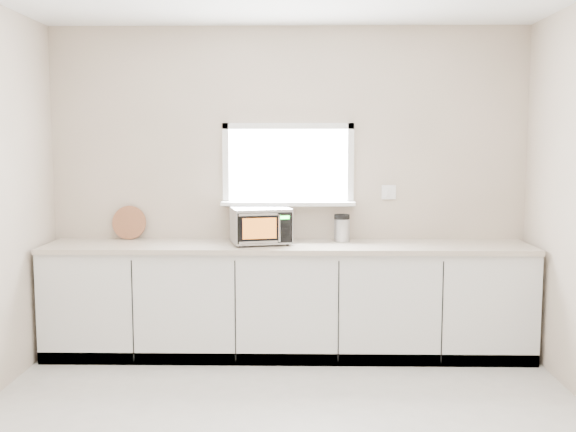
{
  "coord_description": "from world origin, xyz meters",
  "views": [
    {
      "loc": [
        0.1,
        -3.69,
        1.75
      ],
      "look_at": [
        0.01,
        1.55,
        1.16
      ],
      "focal_mm": 42.0,
      "sensor_mm": 36.0,
      "label": 1
    }
  ],
  "objects": [
    {
      "name": "countertop",
      "position": [
        0.0,
        1.69,
        0.9
      ],
      "size": [
        3.92,
        0.64,
        0.04
      ],
      "primitive_type": "cube",
      "color": "beige",
      "rests_on": "cabinets"
    },
    {
      "name": "knife_block",
      "position": [
        -0.22,
        1.79,
        1.05
      ],
      "size": [
        0.13,
        0.22,
        0.29
      ],
      "rotation": [
        0.0,
        0.0,
        0.19
      ],
      "color": "#4E371B",
      "rests_on": "countertop"
    },
    {
      "name": "back_wall",
      "position": [
        0.0,
        2.0,
        1.36
      ],
      "size": [
        4.0,
        0.17,
        2.7
      ],
      "color": "beige",
      "rests_on": "ground"
    },
    {
      "name": "microwave",
      "position": [
        -0.22,
        1.7,
        1.07
      ],
      "size": [
        0.53,
        0.46,
        0.29
      ],
      "rotation": [
        0.0,
        0.0,
        0.26
      ],
      "color": "black",
      "rests_on": "countertop"
    },
    {
      "name": "cabinets",
      "position": [
        0.0,
        1.7,
        0.44
      ],
      "size": [
        3.92,
        0.6,
        0.88
      ],
      "primitive_type": "cube",
      "color": "silver",
      "rests_on": "ground"
    },
    {
      "name": "coffee_grinder",
      "position": [
        0.45,
        1.85,
        1.03
      ],
      "size": [
        0.14,
        0.14,
        0.23
      ],
      "rotation": [
        0.0,
        0.0,
        0.03
      ],
      "color": "#B7BABF",
      "rests_on": "countertop"
    },
    {
      "name": "cutting_board",
      "position": [
        -1.35,
        1.94,
        1.06
      ],
      "size": [
        0.29,
        0.07,
        0.29
      ],
      "primitive_type": "cylinder",
      "rotation": [
        1.4,
        0.0,
        0.0
      ],
      "color": "#935F39",
      "rests_on": "countertop"
    }
  ]
}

